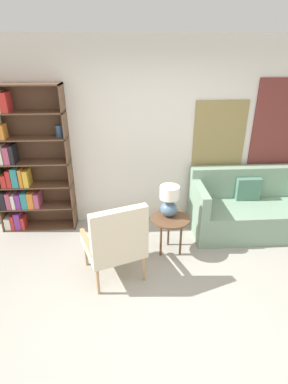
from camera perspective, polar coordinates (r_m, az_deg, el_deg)
ground_plane at (r=3.39m, az=4.05°, el=-22.14°), size 14.00×14.00×0.00m
wall_back at (r=4.46m, az=1.93°, el=10.54°), size 6.40×0.08×2.70m
bookshelf at (r=4.61m, az=-22.41°, el=4.75°), size 1.09×0.30×2.11m
armchair at (r=3.43m, az=-5.31°, el=-9.17°), size 0.82×0.81×1.01m
couch at (r=4.77m, az=19.26°, el=-3.04°), size 1.70×0.86×0.91m
side_table at (r=3.94m, az=5.10°, el=-5.64°), size 0.51×0.51×0.53m
table_lamp at (r=3.86m, az=4.83°, el=-1.62°), size 0.25×0.25×0.42m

